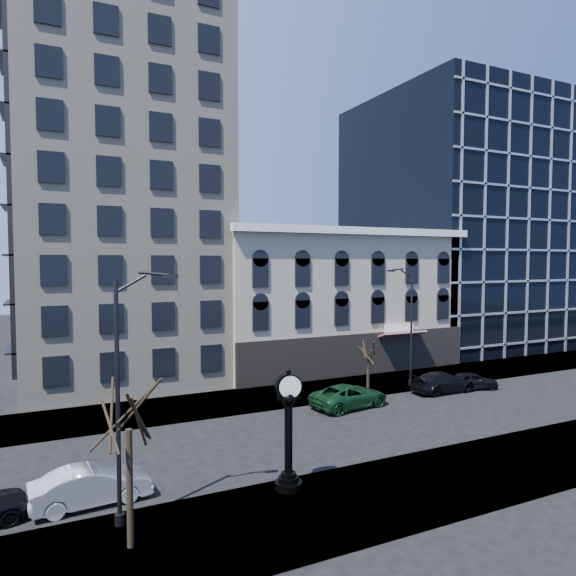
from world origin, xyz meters
TOP-DOWN VIEW (x-y plane):
  - ground at (0.00, 0.00)m, footprint 160.00×160.00m
  - sidewalk_far at (0.00, 8.00)m, footprint 160.00×6.00m
  - sidewalk_near at (0.00, -8.00)m, footprint 160.00×6.00m
  - cream_tower at (-6.11, 18.88)m, footprint 15.90×15.40m
  - victorian_row at (12.00, 15.89)m, footprint 22.60×11.19m
  - glass_office at (32.00, 20.91)m, footprint 20.00×20.15m
  - street_clock at (-2.78, -6.00)m, footprint 1.16×1.16m
  - street_lamp_near at (-8.91, -6.16)m, footprint 2.39×0.83m
  - street_lamp_far at (12.85, 6.17)m, footprint 2.38×0.36m
  - bare_tree_near at (-9.45, -7.67)m, footprint 3.76×3.76m
  - bare_tree_far at (10.04, 6.82)m, footprint 2.48×2.48m
  - car_near_b at (-10.34, -3.62)m, footprint 4.71×1.97m
  - car_far_a at (6.26, 3.48)m, footprint 5.80×3.35m
  - car_far_b at (14.62, 3.82)m, footprint 5.15×2.12m
  - car_far_c at (17.24, 3.56)m, footprint 4.09×2.54m

SIDE VIEW (x-z plane):
  - ground at x=0.00m, z-range 0.00..0.00m
  - sidewalk_far at x=0.00m, z-range 0.00..0.12m
  - sidewalk_near at x=0.00m, z-range 0.00..0.12m
  - car_far_c at x=17.24m, z-range 0.00..1.30m
  - car_far_b at x=14.62m, z-range 0.00..1.49m
  - car_near_b at x=-10.34m, z-range 0.00..1.51m
  - car_far_a at x=6.26m, z-range 0.00..1.52m
  - street_clock at x=-2.78m, z-range -0.12..4.98m
  - bare_tree_far at x=10.04m, z-range 1.20..5.46m
  - bare_tree_near at x=-9.45m, z-range 1.77..8.21m
  - victorian_row at x=12.00m, z-range -0.25..12.25m
  - street_lamp_far at x=12.85m, z-range 2.46..11.67m
  - street_lamp_near at x=-8.91m, z-range 2.51..11.88m
  - glass_office at x=32.00m, z-range 0.00..28.00m
  - cream_tower at x=-6.11m, z-range -1.93..40.57m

